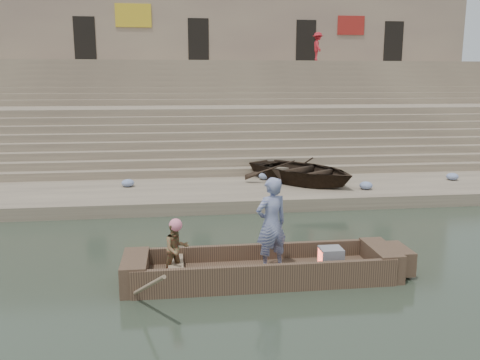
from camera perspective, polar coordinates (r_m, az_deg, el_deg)
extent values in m
plane|color=#2B3729|center=(10.13, 14.26, -12.40)|extent=(120.00, 120.00, 0.00)
cube|color=gray|center=(17.39, 4.64, -1.39)|extent=(32.00, 4.00, 0.40)
cube|color=gray|center=(24.49, 1.03, 5.19)|extent=(32.00, 3.00, 2.80)
cube|color=gray|center=(31.32, -0.86, 8.74)|extent=(32.00, 3.00, 5.20)
cube|color=gray|center=(19.51, 3.27, 0.48)|extent=(32.00, 0.50, 0.70)
cube|color=gray|center=(19.97, 3.02, 1.17)|extent=(32.00, 0.50, 1.00)
cube|color=gray|center=(20.43, 2.77, 1.83)|extent=(32.00, 0.50, 1.30)
cube|color=gray|center=(20.89, 2.53, 2.46)|extent=(32.00, 0.50, 1.60)
cube|color=gray|center=(21.36, 2.30, 3.07)|extent=(32.00, 0.50, 1.90)
cube|color=gray|center=(21.82, 2.08, 3.64)|extent=(32.00, 0.50, 2.20)
cube|color=gray|center=(22.29, 1.88, 4.20)|extent=(32.00, 0.50, 2.50)
cube|color=gray|center=(22.77, 1.68, 4.73)|extent=(32.00, 0.50, 2.80)
cube|color=gray|center=(26.19, 0.47, 5.93)|extent=(32.00, 0.50, 3.10)
cube|color=gray|center=(26.67, 0.32, 6.35)|extent=(32.00, 0.50, 3.40)
cube|color=gray|center=(27.16, 0.18, 6.75)|extent=(32.00, 0.50, 3.70)
cube|color=gray|center=(27.64, 0.04, 7.15)|extent=(32.00, 0.50, 4.00)
cube|color=gray|center=(28.12, -0.09, 7.52)|extent=(32.00, 0.50, 4.30)
cube|color=gray|center=(28.61, -0.22, 7.89)|extent=(32.00, 0.50, 4.60)
cube|color=gray|center=(29.09, -0.35, 8.24)|extent=(32.00, 0.50, 4.90)
cube|color=gray|center=(29.58, -0.47, 8.58)|extent=(32.00, 0.50, 5.20)
cube|color=#9F886B|center=(35.30, -1.64, 13.90)|extent=(32.00, 5.00, 11.20)
cube|color=black|center=(33.18, -17.43, 15.29)|extent=(1.30, 0.18, 2.60)
cube|color=black|center=(32.77, -4.82, 15.81)|extent=(1.30, 0.18, 2.60)
cube|color=black|center=(33.84, 7.57, 15.61)|extent=(1.30, 0.18, 2.60)
cube|color=black|center=(35.83, 17.21, 14.98)|extent=(1.30, 0.18, 2.60)
cube|color=gold|center=(32.89, -12.19, 18.04)|extent=(2.20, 0.10, 1.40)
cube|color=maroon|center=(34.74, 12.65, 16.99)|extent=(1.80, 0.10, 1.20)
cube|color=brown|center=(10.36, 2.54, -10.83)|extent=(5.00, 1.30, 0.22)
cube|color=brown|center=(9.73, 3.19, -11.27)|extent=(5.20, 0.12, 0.56)
cube|color=brown|center=(10.87, 1.98, -8.78)|extent=(5.20, 0.12, 0.56)
cube|color=brown|center=(10.19, -11.97, -10.32)|extent=(0.50, 1.30, 0.60)
cube|color=brown|center=(11.00, 15.92, -8.87)|extent=(0.50, 1.30, 0.60)
cube|color=brown|center=(11.15, 17.84, -8.59)|extent=(0.35, 0.90, 0.50)
cube|color=#937A5B|center=(10.11, -7.40, -9.71)|extent=(0.30, 1.20, 0.08)
cylinder|color=#937A5B|center=(9.34, -11.45, -12.33)|extent=(1.03, 2.10, 1.36)
sphere|color=pink|center=(9.79, -7.42, -5.17)|extent=(0.26, 0.26, 0.26)
imported|color=navy|center=(10.05, 3.62, -5.06)|extent=(0.82, 0.68, 1.92)
imported|color=#28793C|center=(9.93, -7.35, -7.86)|extent=(0.65, 0.59, 1.09)
cube|color=gray|center=(10.58, 10.41, -8.73)|extent=(0.46, 0.42, 0.40)
cube|color=#E5593F|center=(10.52, 9.31, -8.81)|extent=(0.04, 0.34, 0.32)
imported|color=#2D2116|center=(17.99, 7.14, 1.08)|extent=(4.99, 5.27, 0.89)
imported|color=#AD1D26|center=(31.66, 8.94, 14.92)|extent=(0.76, 1.18, 1.74)
ellipsoid|color=#3F5999|center=(17.66, -12.79, -0.33)|extent=(0.44, 0.44, 0.26)
ellipsoid|color=#3F5999|center=(20.01, 23.26, 0.37)|extent=(0.44, 0.44, 0.26)
ellipsoid|color=#3F5999|center=(17.36, 14.31, -0.61)|extent=(0.44, 0.44, 0.26)
ellipsoid|color=#3F5999|center=(18.50, 2.85, 0.46)|extent=(0.44, 0.44, 0.26)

